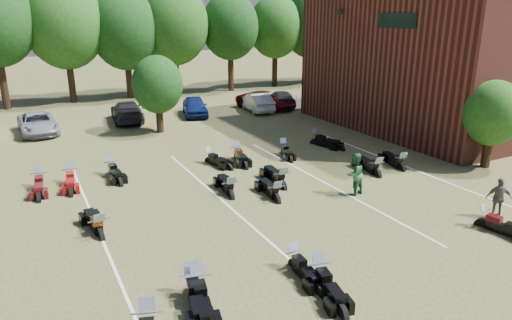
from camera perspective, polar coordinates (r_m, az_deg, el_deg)
ground at (r=17.86m, az=8.69°, el=-6.73°), size 160.00×160.00×0.00m
car_2 at (r=32.50m, az=-25.61°, el=4.15°), size 2.42×4.85×1.32m
car_3 at (r=34.00m, az=-15.83°, el=5.88°), size 2.60×5.19×1.45m
car_4 at (r=34.95m, az=-7.66°, el=6.68°), size 2.65×4.46×1.42m
car_5 at (r=36.27m, az=0.09°, el=7.26°), size 2.12×4.56×1.45m
car_6 at (r=37.22m, az=1.25°, el=7.48°), size 4.18×5.50×1.39m
car_7 at (r=38.30m, az=3.14°, el=7.68°), size 3.03×4.77×1.29m
person_green at (r=19.67m, az=12.23°, el=-1.74°), size 1.00×0.85×1.83m
person_grey at (r=19.42m, az=28.08°, el=-4.20°), size 0.95×0.86×1.55m
motorcycle_1 at (r=13.09m, az=-7.20°, el=-16.54°), size 1.24×2.47×1.32m
motorcycle_2 at (r=13.19m, az=-7.96°, el=-16.28°), size 1.22×2.46×1.31m
motorcycle_3 at (r=14.27m, az=4.78°, el=-13.30°), size 0.79×2.07×1.13m
motorcycle_4 at (r=13.67m, az=7.83°, el=-14.95°), size 1.19×2.33×1.24m
motorcycle_5 at (r=18.60m, az=26.47°, el=-7.48°), size 1.16×2.30×1.23m
motorcycle_8 at (r=16.84m, az=-18.82°, el=-9.13°), size 0.97×2.39×1.30m
motorcycle_9 at (r=19.26m, az=-3.14°, el=-4.68°), size 1.09×2.46×1.32m
motorcycle_10 at (r=20.28m, az=3.31°, el=-3.50°), size 1.04×2.57×1.40m
motorcycle_11 at (r=18.86m, az=2.58°, el=-5.17°), size 0.96×2.36×1.28m
motorcycle_12 at (r=22.45m, az=14.83°, el=-1.94°), size 1.18×2.51×1.35m
motorcycle_13 at (r=23.68m, az=17.63°, el=-1.17°), size 1.26×2.44×1.30m
motorcycle_14 at (r=22.53m, az=-25.30°, el=-3.04°), size 0.95×2.41×1.31m
motorcycle_15 at (r=22.55m, az=-22.06°, el=-2.60°), size 1.00×2.39×1.29m
motorcycle_16 at (r=23.03m, az=-17.59°, el=-1.69°), size 0.84×2.36×1.30m
motorcycle_17 at (r=24.35m, az=-2.41°, el=0.20°), size 1.17×2.46×1.32m
motorcycle_18 at (r=23.74m, az=-5.85°, el=-0.34°), size 1.28×2.23×1.19m
motorcycle_19 at (r=25.28m, az=3.44°, el=0.85°), size 1.22×2.20×1.17m
motorcycle_20 at (r=27.19m, az=7.41°, el=1.95°), size 1.50×2.55×1.35m
brick_building at (r=38.71m, az=28.57°, el=12.75°), size 25.40×15.20×10.70m
tree_line at (r=42.93m, az=-16.26°, el=15.73°), size 56.00×6.00×9.79m
young_tree_near_building at (r=25.08m, az=27.52°, el=5.21°), size 2.80×2.80×4.16m
young_tree_midfield at (r=29.86m, az=-12.22°, el=9.20°), size 3.20×3.20×4.70m
parking_lines at (r=18.88m, az=-4.16°, el=-5.16°), size 20.10×14.00×0.01m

